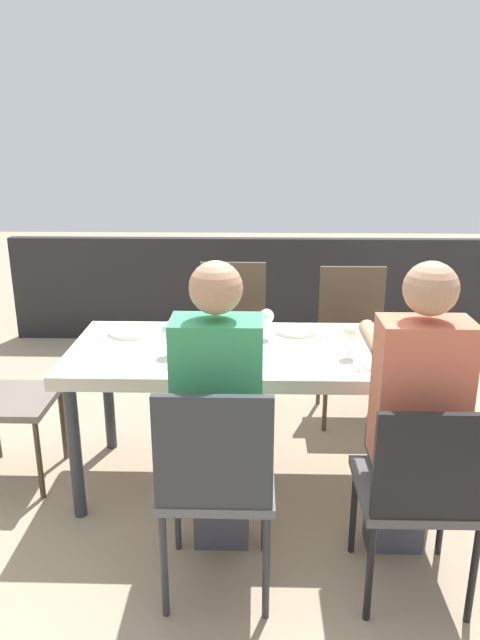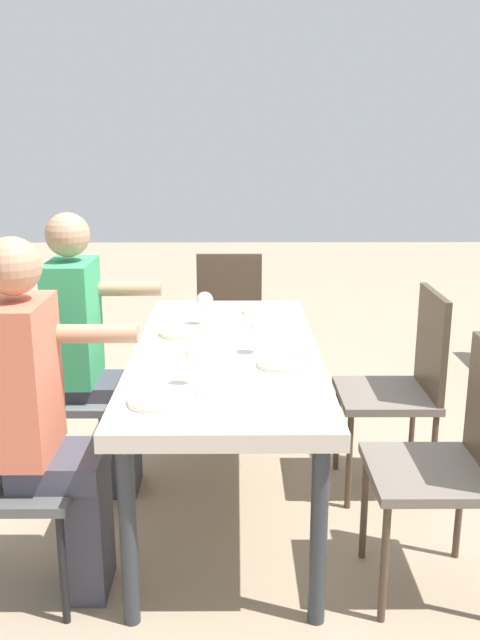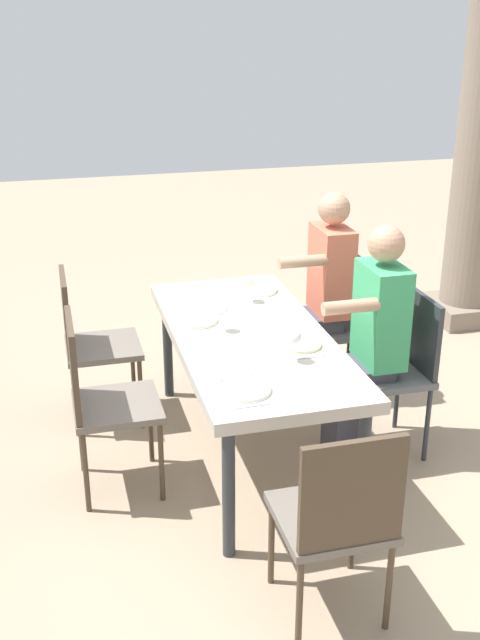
{
  "view_description": "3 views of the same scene",
  "coord_description": "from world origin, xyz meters",
  "px_view_note": "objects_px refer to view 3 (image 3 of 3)",
  "views": [
    {
      "loc": [
        -0.01,
        2.75,
        1.77
      ],
      "look_at": [
        0.06,
        -0.09,
        0.86
      ],
      "focal_mm": 33.36,
      "sensor_mm": 36.0,
      "label": 1
    },
    {
      "loc": [
        -2.89,
        -0.04,
        1.66
      ],
      "look_at": [
        0.15,
        -0.06,
        0.84
      ],
      "focal_mm": 38.59,
      "sensor_mm": 36.0,
      "label": 2
    },
    {
      "loc": [
        3.65,
        -1.01,
        2.38
      ],
      "look_at": [
        -0.08,
        -0.04,
        0.8
      ],
      "focal_mm": 43.08,
      "sensor_mm": 36.0,
      "label": 3
    }
  ],
  "objects_px": {
    "chair_mid_north": "(398,362)",
    "wine_glass_2": "(293,338)",
    "dining_table": "(250,345)",
    "chair_west_south": "(88,337)",
    "chair_west_north": "(346,318)",
    "chair_head_east": "(339,514)",
    "diner_man_white": "(321,290)",
    "chair_mid_south": "(99,394)",
    "diner_woman_green": "(369,338)",
    "plate_3": "(244,389)",
    "wine_glass_1": "(221,312)",
    "plate_1": "(197,321)",
    "wine_glass_0": "(248,283)",
    "plate_0": "(257,290)",
    "plate_2": "(301,344)"
  },
  "relations": [
    {
      "from": "chair_mid_north",
      "to": "wine_glass_2",
      "type": "distance_m",
      "value": 0.83
    },
    {
      "from": "dining_table",
      "to": "chair_west_south",
      "type": "height_order",
      "value": "chair_west_south"
    },
    {
      "from": "chair_west_north",
      "to": "chair_mid_north",
      "type": "height_order",
      "value": "chair_mid_north"
    },
    {
      "from": "chair_head_east",
      "to": "diner_man_white",
      "type": "xyz_separation_m",
      "value": [
        -1.96,
        0.64,
        0.19
      ]
    },
    {
      "from": "chair_mid_north",
      "to": "chair_mid_south",
      "type": "xyz_separation_m",
      "value": [
        -0.0,
        -1.65,
        0.02
      ]
    },
    {
      "from": "dining_table",
      "to": "chair_head_east",
      "type": "bearing_deg",
      "value": 0.0
    },
    {
      "from": "wine_glass_2",
      "to": "diner_woman_green",
      "type": "bearing_deg",
      "value": 115.94
    },
    {
      "from": "plate_3",
      "to": "wine_glass_2",
      "type": "bearing_deg",
      "value": 128.35
    },
    {
      "from": "wine_glass_1",
      "to": "plate_3",
      "type": "bearing_deg",
      "value": -5.08
    },
    {
      "from": "chair_mid_south",
      "to": "diner_woman_green",
      "type": "distance_m",
      "value": 1.47
    },
    {
      "from": "plate_1",
      "to": "plate_3",
      "type": "height_order",
      "value": "same"
    },
    {
      "from": "plate_1",
      "to": "chair_west_south",
      "type": "bearing_deg",
      "value": -124.7
    },
    {
      "from": "chair_mid_south",
      "to": "diner_woman_green",
      "type": "bearing_deg",
      "value": 89.89
    },
    {
      "from": "diner_woman_green",
      "to": "plate_3",
      "type": "distance_m",
      "value": 0.98
    },
    {
      "from": "chair_head_east",
      "to": "wine_glass_1",
      "type": "height_order",
      "value": "chair_head_east"
    },
    {
      "from": "wine_glass_0",
      "to": "plate_1",
      "type": "bearing_deg",
      "value": -56.94
    },
    {
      "from": "dining_table",
      "to": "wine_glass_2",
      "type": "height_order",
      "value": "wine_glass_2"
    },
    {
      "from": "diner_man_white",
      "to": "plate_0",
      "type": "height_order",
      "value": "diner_man_white"
    },
    {
      "from": "plate_2",
      "to": "plate_3",
      "type": "xyz_separation_m",
      "value": [
        0.41,
        -0.42,
        -0.0
      ]
    },
    {
      "from": "wine_glass_0",
      "to": "plate_3",
      "type": "height_order",
      "value": "wine_glass_0"
    },
    {
      "from": "chair_mid_north",
      "to": "plate_1",
      "type": "relative_size",
      "value": 4.04
    },
    {
      "from": "chair_west_north",
      "to": "chair_mid_north",
      "type": "bearing_deg",
      "value": 0.16
    },
    {
      "from": "diner_woman_green",
      "to": "plate_0",
      "type": "bearing_deg",
      "value": -150.83
    },
    {
      "from": "chair_west_south",
      "to": "plate_2",
      "type": "distance_m",
      "value": 1.36
    },
    {
      "from": "plate_0",
      "to": "wine_glass_0",
      "type": "distance_m",
      "value": 0.22
    },
    {
      "from": "plate_1",
      "to": "plate_3",
      "type": "relative_size",
      "value": 0.9
    },
    {
      "from": "chair_mid_south",
      "to": "plate_1",
      "type": "xyz_separation_m",
      "value": [
        -0.36,
        0.59,
        0.2
      ]
    },
    {
      "from": "wine_glass_2",
      "to": "wine_glass_0",
      "type": "bearing_deg",
      "value": 179.79
    },
    {
      "from": "plate_2",
      "to": "chair_head_east",
      "type": "bearing_deg",
      "value": -10.79
    },
    {
      "from": "chair_head_east",
      "to": "diner_woman_green",
      "type": "bearing_deg",
      "value": 152.0
    },
    {
      "from": "diner_man_white",
      "to": "plate_3",
      "type": "distance_m",
      "value": 1.53
    },
    {
      "from": "chair_west_north",
      "to": "wine_glass_0",
      "type": "distance_m",
      "value": 0.82
    },
    {
      "from": "plate_1",
      "to": "wine_glass_2",
      "type": "bearing_deg",
      "value": 29.76
    },
    {
      "from": "plate_2",
      "to": "chair_west_north",
      "type": "bearing_deg",
      "value": 144.49
    },
    {
      "from": "wine_glass_2",
      "to": "plate_0",
      "type": "bearing_deg",
      "value": 174.18
    },
    {
      "from": "plate_2",
      "to": "wine_glass_2",
      "type": "height_order",
      "value": "wine_glass_2"
    },
    {
      "from": "chair_head_east",
      "to": "wine_glass_2",
      "type": "xyz_separation_m",
      "value": [
        -0.94,
        0.11,
        0.35
      ]
    },
    {
      "from": "chair_west_south",
      "to": "chair_head_east",
      "type": "relative_size",
      "value": 1.03
    },
    {
      "from": "chair_mid_south",
      "to": "plate_2",
      "type": "height_order",
      "value": "chair_mid_south"
    },
    {
      "from": "chair_west_north",
      "to": "wine_glass_0",
      "type": "xyz_separation_m",
      "value": [
        0.17,
        -0.71,
        0.36
      ]
    },
    {
      "from": "chair_head_east",
      "to": "wine_glass_1",
      "type": "distance_m",
      "value": 1.44
    },
    {
      "from": "chair_west_north",
      "to": "plate_3",
      "type": "height_order",
      "value": "chair_west_north"
    },
    {
      "from": "chair_west_south",
      "to": "chair_head_east",
      "type": "distance_m",
      "value": 2.13
    },
    {
      "from": "wine_glass_1",
      "to": "plate_2",
      "type": "relative_size",
      "value": 0.72
    },
    {
      "from": "chair_head_east",
      "to": "plate_3",
      "type": "height_order",
      "value": "chair_head_east"
    },
    {
      "from": "diner_woman_green",
      "to": "plate_2",
      "type": "distance_m",
      "value": 0.44
    },
    {
      "from": "chair_west_north",
      "to": "chair_west_south",
      "type": "distance_m",
      "value": 1.65
    },
    {
      "from": "chair_west_north",
      "to": "chair_mid_south",
      "type": "relative_size",
      "value": 0.89
    },
    {
      "from": "chair_mid_south",
      "to": "wine_glass_0",
      "type": "bearing_deg",
      "value": 122.04
    },
    {
      "from": "wine_glass_2",
      "to": "plate_2",
      "type": "bearing_deg",
      "value": 148.44
    }
  ]
}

